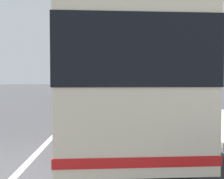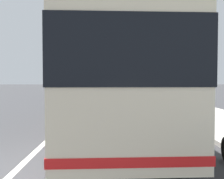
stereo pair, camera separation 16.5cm
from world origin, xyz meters
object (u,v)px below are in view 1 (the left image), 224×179
car_far_distant (112,92)px  car_oncoming (78,88)px  utility_pole (165,60)px  coach_bus (112,79)px  car_ahead_same_lane (110,87)px  car_behind_bus (68,92)px

car_far_distant → car_oncoming: (11.89, 4.64, 0.01)m
car_far_distant → utility_pole: utility_pole is taller
coach_bus → car_oncoming: 27.63m
coach_bus → utility_pole: size_ratio=1.78×
car_ahead_same_lane → utility_pole: (-24.96, -4.07, 2.76)m
car_behind_bus → car_ahead_same_lane: (19.13, -4.48, 0.01)m
car_ahead_same_lane → utility_pole: bearing=-174.8°
car_behind_bus → utility_pole: utility_pole is taller
coach_bus → car_behind_bus: 17.02m
coach_bus → car_behind_bus: bearing=11.5°
car_ahead_same_lane → coach_bus: bearing=175.4°
car_behind_bus → car_far_distant: bearing=71.9°
coach_bus → utility_pole: (10.64, -4.41, 1.57)m
coach_bus → car_far_distant: 15.42m
coach_bus → car_oncoming: coach_bus is taller
car_oncoming → utility_pole: size_ratio=0.66×
car_behind_bus → car_far_distant: car_far_distant is taller
car_behind_bus → utility_pole: size_ratio=0.62×
car_ahead_same_lane → car_oncoming: size_ratio=1.03×
car_ahead_same_lane → utility_pole: 25.44m
car_behind_bus → car_ahead_same_lane: 19.64m
car_ahead_same_lane → car_behind_bus: bearing=162.7°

